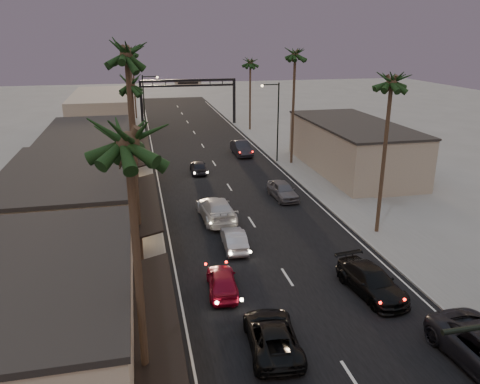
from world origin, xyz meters
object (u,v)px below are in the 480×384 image
arch (188,91)px  palm_lb (126,47)px  palm_rc (250,59)px  oncoming_pickup (272,336)px  streetlight_left (146,104)px  curbside_black (372,281)px  palm_rb (295,50)px  palm_far (132,50)px  oncoming_silver (234,239)px  palm_ra (392,75)px  palm_la (127,128)px  oncoming_red (222,281)px  streetlight_right (276,116)px  palm_ld (129,48)px  palm_lc (130,79)px

arch → palm_lb: size_ratio=1.00×
palm_rc → oncoming_pickup: size_ratio=2.46×
streetlight_left → palm_rc: palm_rc is taller
curbside_black → palm_rb: bearing=73.2°
palm_far → curbside_black: palm_far is taller
palm_far → oncoming_pickup: palm_far is taller
palm_rc → arch: bearing=145.1°
oncoming_silver → palm_ra: bearing=-175.5°
palm_la → palm_rc: size_ratio=1.08×
oncoming_pickup → palm_rb: bearing=-104.9°
palm_ra → palm_far: same height
palm_far → curbside_black: bearing=-78.7°
palm_lb → oncoming_silver: size_ratio=3.71×
palm_rb → palm_la: bearing=-116.2°
arch → oncoming_red: size_ratio=3.73×
streetlight_left → curbside_black: streetlight_left is taller
streetlight_right → curbside_black: size_ratio=1.72×
streetlight_right → palm_rc: size_ratio=0.74×
palm_ra → palm_rb: palm_rb is taller
palm_ld → oncoming_pickup: 44.29m
streetlight_right → oncoming_silver: 23.69m
streetlight_right → palm_lb: size_ratio=0.59×
oncoming_silver → palm_ld: bearing=-75.8°
palm_ld → palm_far: palm_ld is taller
streetlight_right → palm_ld: palm_ld is taller
palm_ra → palm_rb: (0.00, 20.00, 0.97)m
arch → palm_rc: (8.60, -6.00, 4.94)m
oncoming_silver → curbside_black: 9.85m
streetlight_right → streetlight_left: same height
streetlight_left → palm_rb: (15.52, -14.00, 7.09)m
streetlight_right → palm_rb: 7.35m
palm_lb → palm_rb: (17.20, 22.00, -0.97)m
arch → oncoming_red: 52.20m
palm_ra → oncoming_silver: bearing=-178.4°
oncoming_red → palm_rc: bearing=-100.6°
streetlight_right → oncoming_red: streetlight_right is taller
palm_rb → palm_rc: size_ratio=1.16×
palm_ra → palm_lc: bearing=145.1°
arch → palm_lc: bearing=-104.2°
streetlight_right → palm_ld: bearing=147.2°
palm_lc → palm_rc: same height
palm_ld → oncoming_silver: (6.28, -31.31, -11.74)m
palm_ra → palm_la: bearing=-138.9°
palm_far → palm_ra: bearing=-72.6°
arch → oncoming_silver: bearing=-92.9°
streetlight_left → curbside_black: (11.00, -41.80, -4.57)m
streetlight_right → oncoming_pickup: streetlight_right is taller
streetlight_left → oncoming_pickup: streetlight_left is taller
palm_la → oncoming_silver: 19.26m
arch → palm_rb: palm_rb is taller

